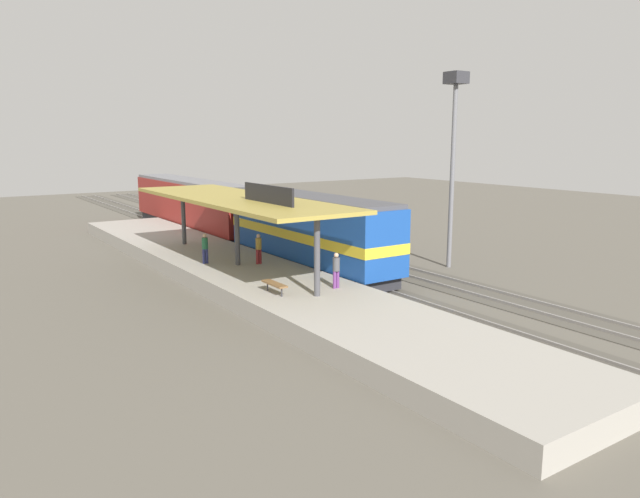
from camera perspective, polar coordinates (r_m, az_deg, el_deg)
ground_plane at (r=37.27m, az=1.34°, el=-1.67°), size 120.00×120.00×0.00m
track_near at (r=36.17m, az=-1.25°, el=-2.00°), size 3.20×110.00×0.16m
track_far at (r=38.80m, az=4.48°, el=-1.16°), size 3.20×110.00×0.16m
platform at (r=33.88m, az=-7.81°, el=-2.24°), size 6.00×44.00×0.90m
station_canopy at (r=33.13m, az=-7.92°, el=4.63°), size 5.20×18.00×4.70m
platform_bench at (r=27.37m, az=-4.37°, el=-3.36°), size 0.44×1.70×0.50m
locomotive at (r=35.51m, az=-1.04°, el=1.68°), size 2.93×14.43×4.44m
passenger_carriage_single at (r=51.44m, az=-12.04°, el=4.14°), size 2.90×20.00×4.24m
freight_car at (r=44.20m, az=-1.25°, el=2.88°), size 2.80×12.00×3.54m
light_mast at (r=37.10m, az=12.67°, el=11.09°), size 1.10×1.10×11.70m
person_waiting at (r=34.24m, az=-10.91°, el=0.20°), size 0.34×0.34×1.71m
person_walking at (r=28.15m, az=1.55°, el=-1.87°), size 0.34×0.34×1.71m
person_boarding at (r=33.69m, az=-5.88°, el=0.17°), size 0.34×0.34×1.71m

